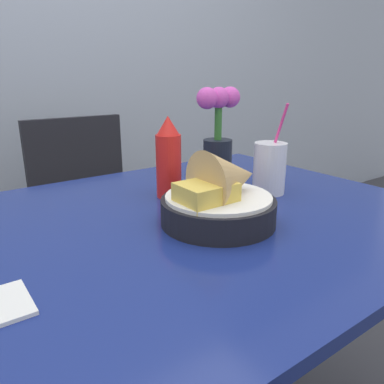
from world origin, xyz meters
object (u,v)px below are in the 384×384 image
Objects in this scene: ketchup_bottle at (169,159)px; flower_vase at (218,133)px; drink_cup at (269,170)px; food_basket at (222,197)px; chair_far_window at (88,205)px.

flower_vase reaches higher than ketchup_bottle.
drink_cup is (0.23, -0.13, -0.04)m from ketchup_bottle.
food_basket is 0.22m from ketchup_bottle.
flower_vase reaches higher than chair_far_window.
chair_far_window is 0.85m from drink_cup.
food_basket is at bearing -91.40° from chair_far_window.
ketchup_bottle is 0.88× the size of drink_cup.
ketchup_bottle is 0.22m from flower_vase.
drink_cup is at bearing 20.16° from food_basket.
drink_cup is 0.87× the size of flower_vase.
chair_far_window is at bearing 88.74° from ketchup_bottle.
drink_cup reaches higher than ketchup_bottle.
food_basket is at bearing -91.83° from ketchup_bottle.
drink_cup is 0.20m from flower_vase.
ketchup_bottle is 0.77× the size of flower_vase.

